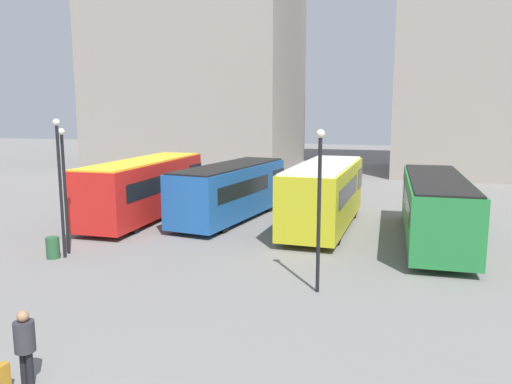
{
  "coord_description": "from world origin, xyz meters",
  "views": [
    {
      "loc": [
        5.72,
        -5.45,
        5.8
      ],
      "look_at": [
        -0.19,
        15.02,
        2.28
      ],
      "focal_mm": 35.0,
      "sensor_mm": 36.0,
      "label": 1
    }
  ],
  "objects_px": {
    "lamp_post_0": "(60,177)",
    "bus_2": "(324,193)",
    "bus_1": "(231,190)",
    "suitcase": "(1,379)",
    "trash_bin": "(53,248)",
    "traveler": "(25,341)",
    "bus_0": "(145,187)",
    "lamp_post_1": "(64,180)",
    "lamp_post_2": "(319,197)",
    "bus_3": "(435,207)"
  },
  "relations": [
    {
      "from": "lamp_post_0",
      "to": "bus_2",
      "type": "bearing_deg",
      "value": 41.02
    },
    {
      "from": "bus_1",
      "to": "suitcase",
      "type": "xyz_separation_m",
      "value": [
        0.88,
        -17.22,
        -1.27
      ]
    },
    {
      "from": "trash_bin",
      "to": "traveler",
      "type": "bearing_deg",
      "value": -54.98
    },
    {
      "from": "bus_0",
      "to": "traveler",
      "type": "height_order",
      "value": "bus_0"
    },
    {
      "from": "bus_0",
      "to": "lamp_post_1",
      "type": "xyz_separation_m",
      "value": [
        0.24,
        -6.92,
        1.32
      ]
    },
    {
      "from": "suitcase",
      "to": "trash_bin",
      "type": "distance_m",
      "value": 9.93
    },
    {
      "from": "trash_bin",
      "to": "lamp_post_2",
      "type": "bearing_deg",
      "value": -4.16
    },
    {
      "from": "bus_1",
      "to": "suitcase",
      "type": "bearing_deg",
      "value": -168.73
    },
    {
      "from": "bus_1",
      "to": "traveler",
      "type": "bearing_deg",
      "value": -167.71
    },
    {
      "from": "bus_1",
      "to": "trash_bin",
      "type": "height_order",
      "value": "bus_1"
    },
    {
      "from": "lamp_post_1",
      "to": "trash_bin",
      "type": "distance_m",
      "value": 2.72
    },
    {
      "from": "trash_bin",
      "to": "bus_0",
      "type": "bearing_deg",
      "value": 90.55
    },
    {
      "from": "lamp_post_0",
      "to": "lamp_post_2",
      "type": "height_order",
      "value": "lamp_post_0"
    },
    {
      "from": "bus_3",
      "to": "lamp_post_2",
      "type": "bearing_deg",
      "value": 151.23
    },
    {
      "from": "bus_1",
      "to": "suitcase",
      "type": "relative_size",
      "value": 10.37
    },
    {
      "from": "lamp_post_0",
      "to": "lamp_post_2",
      "type": "relative_size",
      "value": 1.05
    },
    {
      "from": "bus_1",
      "to": "suitcase",
      "type": "height_order",
      "value": "bus_1"
    },
    {
      "from": "lamp_post_1",
      "to": "trash_bin",
      "type": "height_order",
      "value": "lamp_post_1"
    },
    {
      "from": "bus_0",
      "to": "lamp_post_0",
      "type": "xyz_separation_m",
      "value": [
        0.44,
        -7.45,
        1.51
      ]
    },
    {
      "from": "lamp_post_1",
      "to": "trash_bin",
      "type": "relative_size",
      "value": 5.99
    },
    {
      "from": "lamp_post_2",
      "to": "bus_0",
      "type": "bearing_deg",
      "value": 141.75
    },
    {
      "from": "bus_0",
      "to": "lamp_post_0",
      "type": "relative_size",
      "value": 1.82
    },
    {
      "from": "bus_1",
      "to": "lamp_post_1",
      "type": "distance_m",
      "value": 9.24
    },
    {
      "from": "bus_0",
      "to": "trash_bin",
      "type": "xyz_separation_m",
      "value": [
        0.07,
        -7.67,
        -1.29
      ]
    },
    {
      "from": "bus_1",
      "to": "trash_bin",
      "type": "relative_size",
      "value": 11.0
    },
    {
      "from": "bus_1",
      "to": "lamp_post_2",
      "type": "height_order",
      "value": "lamp_post_2"
    },
    {
      "from": "traveler",
      "to": "bus_1",
      "type": "bearing_deg",
      "value": 7.42
    },
    {
      "from": "lamp_post_1",
      "to": "lamp_post_2",
      "type": "bearing_deg",
      "value": -8.26
    },
    {
      "from": "bus_3",
      "to": "trash_bin",
      "type": "xyz_separation_m",
      "value": [
        -14.62,
        -6.85,
        -1.16
      ]
    },
    {
      "from": "bus_0",
      "to": "suitcase",
      "type": "height_order",
      "value": "bus_0"
    },
    {
      "from": "bus_1",
      "to": "suitcase",
      "type": "distance_m",
      "value": 17.29
    },
    {
      "from": "lamp_post_1",
      "to": "traveler",
      "type": "bearing_deg",
      "value": -58.12
    },
    {
      "from": "bus_2",
      "to": "traveler",
      "type": "distance_m",
      "value": 16.63
    },
    {
      "from": "bus_2",
      "to": "traveler",
      "type": "bearing_deg",
      "value": 168.25
    },
    {
      "from": "bus_1",
      "to": "lamp_post_1",
      "type": "bearing_deg",
      "value": 160.53
    },
    {
      "from": "traveler",
      "to": "lamp_post_0",
      "type": "height_order",
      "value": "lamp_post_0"
    },
    {
      "from": "bus_0",
      "to": "bus_3",
      "type": "height_order",
      "value": "bus_0"
    },
    {
      "from": "bus_2",
      "to": "lamp_post_0",
      "type": "height_order",
      "value": "lamp_post_0"
    },
    {
      "from": "bus_3",
      "to": "lamp_post_2",
      "type": "xyz_separation_m",
      "value": [
        -3.98,
        -7.62,
        1.51
      ]
    },
    {
      "from": "trash_bin",
      "to": "bus_3",
      "type": "bearing_deg",
      "value": 25.1
    },
    {
      "from": "lamp_post_0",
      "to": "bus_3",
      "type": "bearing_deg",
      "value": 24.95
    },
    {
      "from": "suitcase",
      "to": "trash_bin",
      "type": "height_order",
      "value": "suitcase"
    },
    {
      "from": "lamp_post_0",
      "to": "lamp_post_1",
      "type": "xyz_separation_m",
      "value": [
        -0.21,
        0.53,
        -0.2
      ]
    },
    {
      "from": "bus_0",
      "to": "bus_1",
      "type": "height_order",
      "value": "bus_0"
    },
    {
      "from": "bus_1",
      "to": "bus_2",
      "type": "height_order",
      "value": "bus_2"
    },
    {
      "from": "bus_3",
      "to": "lamp_post_2",
      "type": "height_order",
      "value": "lamp_post_2"
    },
    {
      "from": "bus_0",
      "to": "bus_2",
      "type": "distance_m",
      "value": 9.6
    },
    {
      "from": "bus_1",
      "to": "lamp_post_0",
      "type": "bearing_deg",
      "value": 163.13
    },
    {
      "from": "bus_2",
      "to": "lamp_post_2",
      "type": "relative_size",
      "value": 1.79
    },
    {
      "from": "traveler",
      "to": "bus_0",
      "type": "bearing_deg",
      "value": 23.36
    }
  ]
}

